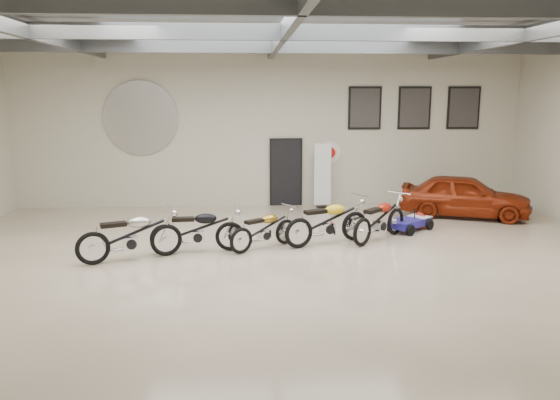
{
  "coord_description": "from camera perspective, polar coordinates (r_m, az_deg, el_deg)",
  "views": [
    {
      "loc": [
        -0.82,
        -11.29,
        3.54
      ],
      "look_at": [
        0.0,
        1.2,
        1.1
      ],
      "focal_mm": 35.0,
      "sensor_mm": 36.0,
      "label": 1
    }
  ],
  "objects": [
    {
      "name": "floor",
      "position": [
        11.86,
        0.38,
        -6.34
      ],
      "size": [
        16.0,
        12.0,
        0.01
      ],
      "primitive_type": "cube",
      "color": "beige",
      "rests_on": "ground"
    },
    {
      "name": "ceiling",
      "position": [
        11.41,
        0.42,
        18.37
      ],
      "size": [
        16.0,
        12.0,
        0.01
      ],
      "primitive_type": "cube",
      "color": "gray",
      "rests_on": "back_wall"
    },
    {
      "name": "back_wall",
      "position": [
        17.34,
        -1.05,
        7.59
      ],
      "size": [
        16.0,
        0.02,
        5.0
      ],
      "primitive_type": "cube",
      "color": "beige",
      "rests_on": "floor"
    },
    {
      "name": "ceiling_beams",
      "position": [
        11.39,
        0.41,
        17.13
      ],
      "size": [
        15.8,
        11.8,
        0.32
      ],
      "primitive_type": null,
      "color": "#505357",
      "rests_on": "ceiling"
    },
    {
      "name": "door",
      "position": [
        17.47,
        0.62,
        2.84
      ],
      "size": [
        0.92,
        0.08,
        2.1
      ],
      "primitive_type": "cube",
      "color": "black",
      "rests_on": "back_wall"
    },
    {
      "name": "logo_plaque",
      "position": [
        17.55,
        -14.34,
        8.28
      ],
      "size": [
        2.3,
        0.06,
        1.16
      ],
      "primitive_type": null,
      "color": "silver",
      "rests_on": "back_wall"
    },
    {
      "name": "poster_left",
      "position": [
        17.68,
        8.85,
        9.48
      ],
      "size": [
        1.05,
        0.08,
        1.35
      ],
      "primitive_type": null,
      "color": "black",
      "rests_on": "back_wall"
    },
    {
      "name": "poster_mid",
      "position": [
        18.09,
        13.87,
        9.33
      ],
      "size": [
        1.05,
        0.08,
        1.35
      ],
      "primitive_type": null,
      "color": "black",
      "rests_on": "back_wall"
    },
    {
      "name": "poster_right",
      "position": [
        18.63,
        18.63,
        9.11
      ],
      "size": [
        1.05,
        0.08,
        1.35
      ],
      "primitive_type": null,
      "color": "black",
      "rests_on": "back_wall"
    },
    {
      "name": "oil_sign",
      "position": [
        17.55,
        5.2,
        4.97
      ],
      "size": [
        0.72,
        0.1,
        0.72
      ],
      "primitive_type": null,
      "color": "white",
      "rests_on": "back_wall"
    },
    {
      "name": "banner_stand",
      "position": [
        17.16,
        4.45,
        2.45
      ],
      "size": [
        0.55,
        0.26,
        1.98
      ],
      "primitive_type": null,
      "rotation": [
        0.0,
        0.0,
        0.09
      ],
      "color": "white",
      "rests_on": "floor"
    },
    {
      "name": "motorcycle_silver",
      "position": [
        12.16,
        -15.4,
        -3.48
      ],
      "size": [
        2.31,
        1.45,
        1.15
      ],
      "primitive_type": null,
      "rotation": [
        0.0,
        0.0,
        0.38
      ],
      "color": "silver",
      "rests_on": "floor"
    },
    {
      "name": "motorcycle_black",
      "position": [
        12.48,
        -8.61,
        -3.0
      ],
      "size": [
        2.14,
        0.82,
        1.09
      ],
      "primitive_type": null,
      "rotation": [
        0.0,
        0.0,
        0.09
      ],
      "color": "silver",
      "rests_on": "floor"
    },
    {
      "name": "motorcycle_gold",
      "position": [
        12.62,
        -1.67,
        -2.99
      ],
      "size": [
        1.85,
        1.54,
        0.97
      ],
      "primitive_type": null,
      "rotation": [
        0.0,
        0.0,
        0.61
      ],
      "color": "silver",
      "rests_on": "floor"
    },
    {
      "name": "motorcycle_yellow",
      "position": [
        13.03,
        4.99,
        -2.16
      ],
      "size": [
        2.31,
        1.49,
        1.15
      ],
      "primitive_type": null,
      "rotation": [
        0.0,
        0.0,
        0.4
      ],
      "color": "silver",
      "rests_on": "floor"
    },
    {
      "name": "motorcycle_red",
      "position": [
        13.56,
        10.39,
        -1.89
      ],
      "size": [
        1.99,
        1.94,
        1.1
      ],
      "primitive_type": null,
      "rotation": [
        0.0,
        0.0,
        0.76
      ],
      "color": "silver",
      "rests_on": "floor"
    },
    {
      "name": "go_kart",
      "position": [
        14.84,
        13.74,
        -1.95
      ],
      "size": [
        1.67,
        1.56,
        0.57
      ],
      "primitive_type": null,
      "rotation": [
        0.0,
        0.0,
        0.69
      ],
      "color": "navy",
      "rests_on": "floor"
    },
    {
      "name": "vintage_car",
      "position": [
        16.78,
        18.73,
        0.43
      ],
      "size": [
        2.71,
        3.94,
        1.25
      ],
      "primitive_type": "imported",
      "rotation": [
        0.0,
        0.0,
        1.19
      ],
      "color": "maroon",
      "rests_on": "floor"
    }
  ]
}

